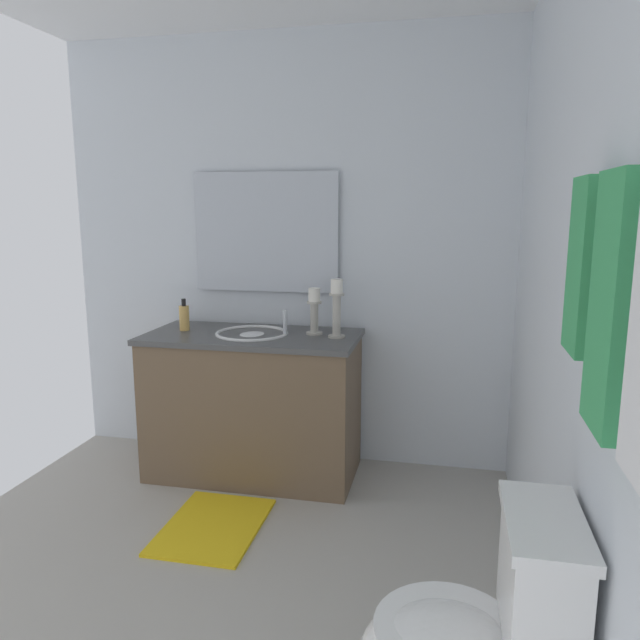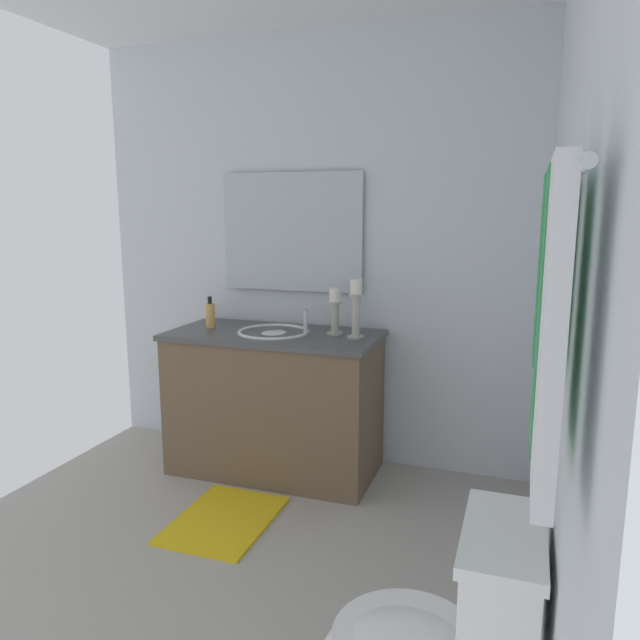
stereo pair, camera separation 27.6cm
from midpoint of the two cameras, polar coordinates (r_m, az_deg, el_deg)
The scene contains 14 objects.
floor at distance 2.70m, azimuth -8.41°, elevation -23.21°, with size 2.75×2.64×0.02m, color #B2ADA3.
wall_back at distance 2.01m, azimuth 26.09°, elevation 1.98°, with size 2.75×0.04×2.45m, color silver.
wall_left at distance 3.53m, azimuth 1.43°, elevation 6.35°, with size 0.04×2.64×2.45m, color silver.
vanity_cabinet at distance 3.42m, azimuth -2.03°, elevation -7.83°, with size 0.58×1.18×0.81m.
sink_basin at distance 3.33m, azimuth -2.06°, elevation -1.88°, with size 0.40×0.40×0.24m.
mirror at distance 3.51m, azimuth -0.47°, elevation 8.34°, with size 0.02×0.85×0.68m, color silver.
candle_holder_tall at distance 3.17m, azimuth 5.95°, elevation 1.19°, with size 0.09×0.09×0.31m.
candle_holder_short at distance 3.26m, azimuth 3.87°, elevation 0.91°, with size 0.09×0.09×0.25m.
soap_bottle at distance 3.49m, azimuth -8.18°, elevation 0.49°, with size 0.06×0.06×0.18m.
towel_bar at distance 1.22m, azimuth 28.73°, elevation 11.80°, with size 0.02×0.02×0.84m, color silver.
towel_near_vanity at distance 1.50m, azimuth 25.69°, elevation 4.33°, with size 0.18×0.03×0.42m, color #389E59.
towel_center at distance 1.23m, azimuth 26.92°, elevation 0.85°, with size 0.20×0.03×0.51m, color #389E59.
towel_near_corner at distance 0.95m, azimuth 29.13°, elevation -1.31°, with size 0.17×0.03×0.49m, color white.
bath_mat at distance 3.06m, azimuth -6.43°, elevation -18.41°, with size 0.60×0.44×0.02m, color yellow.
Camera 2 is at (1.94, 1.20, 1.49)m, focal length 33.68 mm.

